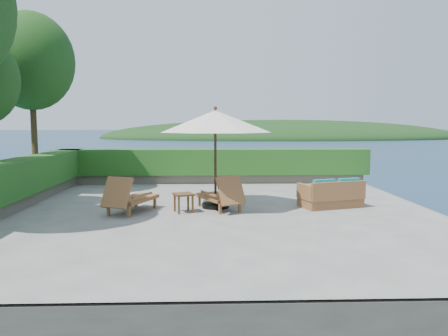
{
  "coord_description": "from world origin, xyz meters",
  "views": [
    {
      "loc": [
        -0.12,
        -11.69,
        2.41
      ],
      "look_at": [
        0.3,
        0.8,
        1.1
      ],
      "focal_mm": 35.0,
      "sensor_mm": 36.0,
      "label": 1
    }
  ],
  "objects_px": {
    "side_table": "(184,197)",
    "wicker_loveseat": "(332,196)",
    "lounge_right": "(221,195)",
    "lounge_left": "(129,197)",
    "patio_umbrella": "(215,122)"
  },
  "relations": [
    {
      "from": "lounge_left",
      "to": "lounge_right",
      "type": "xyz_separation_m",
      "value": [
        2.47,
        0.32,
        -0.01
      ]
    },
    {
      "from": "lounge_left",
      "to": "lounge_right",
      "type": "height_order",
      "value": "lounge_left"
    },
    {
      "from": "patio_umbrella",
      "to": "lounge_right",
      "type": "relative_size",
      "value": 2.28
    },
    {
      "from": "side_table",
      "to": "wicker_loveseat",
      "type": "relative_size",
      "value": 0.33
    },
    {
      "from": "lounge_right",
      "to": "side_table",
      "type": "distance_m",
      "value": 1.06
    },
    {
      "from": "patio_umbrella",
      "to": "lounge_left",
      "type": "relative_size",
      "value": 2.19
    },
    {
      "from": "lounge_right",
      "to": "wicker_loveseat",
      "type": "bearing_deg",
      "value": -21.45
    },
    {
      "from": "lounge_left",
      "to": "lounge_right",
      "type": "relative_size",
      "value": 1.04
    },
    {
      "from": "wicker_loveseat",
      "to": "lounge_right",
      "type": "bearing_deg",
      "value": 168.43
    },
    {
      "from": "lounge_left",
      "to": "side_table",
      "type": "height_order",
      "value": "lounge_left"
    },
    {
      "from": "lounge_left",
      "to": "patio_umbrella",
      "type": "bearing_deg",
      "value": 38.74
    },
    {
      "from": "lounge_left",
      "to": "side_table",
      "type": "bearing_deg",
      "value": 23.91
    },
    {
      "from": "side_table",
      "to": "wicker_loveseat",
      "type": "distance_m",
      "value": 4.21
    },
    {
      "from": "side_table",
      "to": "wicker_loveseat",
      "type": "xyz_separation_m",
      "value": [
        4.17,
        0.57,
        -0.1
      ]
    },
    {
      "from": "lounge_right",
      "to": "side_table",
      "type": "height_order",
      "value": "lounge_right"
    }
  ]
}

